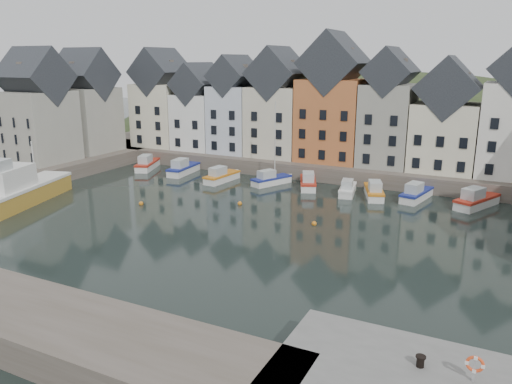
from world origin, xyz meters
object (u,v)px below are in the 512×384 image
Objects in this scene: boat_d at (270,179)px; life_ring_post at (475,365)px; large_vessel at (20,190)px; mooring_bollard at (421,361)px; boat_a at (147,164)px.

life_ring_post is (26.70, -36.13, 2.15)m from boat_d.
large_vessel is at bearing 162.46° from life_ring_post.
life_ring_post is at bearing -3.13° from mooring_bollard.
large_vessel reaches higher than mooring_bollard.
boat_d is at bearing 126.46° from life_ring_post.
boat_a is 0.48× the size of large_vessel.
boat_d reaches higher than mooring_bollard.
boat_a is 12.09× the size of mooring_bollard.
mooring_bollard is 0.43× the size of life_ring_post.
boat_d is (20.52, -0.40, -0.03)m from boat_a.
boat_a is at bearing 140.98° from mooring_bollard.
large_vessel is at bearing -113.09° from boat_a.
mooring_bollard is at bearing 176.87° from life_ring_post.
life_ring_post is at bearing -58.40° from boat_a.
boat_d reaches higher than life_ring_post.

